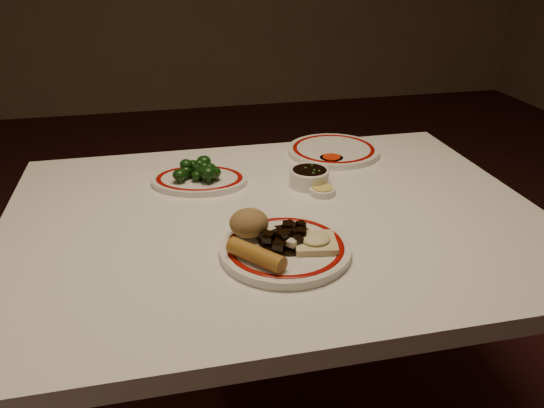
% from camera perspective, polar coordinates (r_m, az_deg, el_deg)
% --- Properties ---
extents(dining_table, '(1.20, 0.90, 0.75)m').
position_cam_1_polar(dining_table, '(1.24, 0.36, -4.76)').
color(dining_table, white).
rests_on(dining_table, ground).
extents(main_plate, '(0.31, 0.31, 0.02)m').
position_cam_1_polar(main_plate, '(1.04, 1.43, -4.84)').
color(main_plate, white).
rests_on(main_plate, dining_table).
extents(rice_mound, '(0.08, 0.08, 0.06)m').
position_cam_1_polar(rice_mound, '(1.06, -2.49, -2.06)').
color(rice_mound, olive).
rests_on(rice_mound, main_plate).
extents(spring_roll, '(0.10, 0.11, 0.03)m').
position_cam_1_polar(spring_roll, '(0.97, -1.72, -5.50)').
color(spring_roll, '#B37E2C').
rests_on(spring_roll, main_plate).
extents(fried_wonton, '(0.09, 0.09, 0.02)m').
position_cam_1_polar(fried_wonton, '(1.03, 4.68, -4.01)').
color(fried_wonton, beige).
rests_on(fried_wonton, main_plate).
extents(stirfry_heap, '(0.12, 0.12, 0.03)m').
position_cam_1_polar(stirfry_heap, '(1.04, 1.66, -3.59)').
color(stirfry_heap, black).
rests_on(stirfry_heap, main_plate).
extents(broccoli_plate, '(0.28, 0.25, 0.02)m').
position_cam_1_polar(broccoli_plate, '(1.35, -7.80, 2.59)').
color(broccoli_plate, white).
rests_on(broccoli_plate, dining_table).
extents(broccoli_pile, '(0.12, 0.09, 0.05)m').
position_cam_1_polar(broccoli_pile, '(1.33, -7.89, 3.68)').
color(broccoli_pile, '#23471C').
rests_on(broccoli_pile, broccoli_plate).
extents(soy_bowl, '(0.10, 0.10, 0.04)m').
position_cam_1_polar(soy_bowl, '(1.33, 4.05, 2.86)').
color(soy_bowl, white).
rests_on(soy_bowl, dining_table).
extents(sweet_sour_dish, '(0.06, 0.06, 0.02)m').
position_cam_1_polar(sweet_sour_dish, '(1.47, 6.40, 4.74)').
color(sweet_sour_dish, white).
rests_on(sweet_sour_dish, dining_table).
extents(mustard_dish, '(0.06, 0.06, 0.02)m').
position_cam_1_polar(mustard_dish, '(1.29, 5.44, 1.42)').
color(mustard_dish, white).
rests_on(mustard_dish, dining_table).
extents(far_plate, '(0.35, 0.35, 0.02)m').
position_cam_1_polar(far_plate, '(1.54, 6.62, 5.75)').
color(far_plate, white).
rests_on(far_plate, dining_table).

